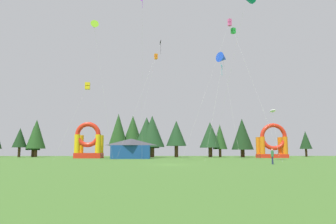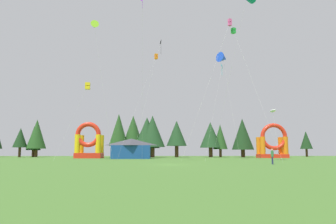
{
  "view_description": "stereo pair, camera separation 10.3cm",
  "coord_description": "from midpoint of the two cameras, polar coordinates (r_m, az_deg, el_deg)",
  "views": [
    {
      "loc": [
        -1.25,
        -36.18,
        1.61
      ],
      "look_at": [
        0.0,
        8.39,
        7.04
      ],
      "focal_mm": 33.87,
      "sensor_mm": 36.0,
      "label": 1
    },
    {
      "loc": [
        -1.15,
        -36.18,
        1.61
      ],
      "look_at": [
        0.0,
        8.39,
        7.04
      ],
      "focal_mm": 33.87,
      "sensor_mm": 36.0,
      "label": 2
    }
  ],
  "objects": [
    {
      "name": "inflatable_yellow_castle",
      "position": [
        74.31,
        18.26,
        -5.59
      ],
      "size": [
        6.15,
        3.95,
        7.6
      ],
      "color": "red",
      "rests_on": "ground_plane"
    },
    {
      "name": "kite_yellow_box",
      "position": [
        56.13,
        -14.35,
        4.55
      ],
      "size": [
        5.55,
        1.07,
        13.17
      ],
      "color": "yellow",
      "rests_on": "ground_plane"
    },
    {
      "name": "festival_tent",
      "position": [
        63.72,
        -6.74,
        -6.56
      ],
      "size": [
        7.57,
        3.94,
        3.98
      ],
      "color": "#19478C",
      "rests_on": "ground_plane"
    },
    {
      "name": "kite_cyan_diamond",
      "position": [
        50.71,
        9.63,
        7.92
      ],
      "size": [
        3.46,
        2.25,
        15.15
      ],
      "color": "#19B7CC",
      "rests_on": "ground_plane"
    },
    {
      "name": "kite_white_parafoil",
      "position": [
        54.2,
        18.27,
        0.19
      ],
      "size": [
        0.78,
        2.82,
        8.33
      ],
      "color": "white",
      "rests_on": "ground_plane"
    },
    {
      "name": "person_near_camera",
      "position": [
        39.41,
        18.2,
        -7.38
      ],
      "size": [
        0.32,
        0.32,
        1.81
      ],
      "rotation": [
        0.0,
        0.0,
        1.61
      ],
      "color": "navy",
      "rests_on": "ground_plane"
    },
    {
      "name": "tree_row_4",
      "position": [
        78.18,
        -8.96,
        -3.2
      ],
      "size": [
        4.63,
        4.63,
        10.56
      ],
      "color": "#4C331E",
      "rests_on": "ground_plane"
    },
    {
      "name": "tree_row_3",
      "position": [
        86.07,
        -22.65,
        -3.69
      ],
      "size": [
        4.73,
        4.73,
        9.4
      ],
      "color": "#4C331E",
      "rests_on": "ground_plane"
    },
    {
      "name": "inflatable_blue_arch",
      "position": [
        69.74,
        -14.13,
        -5.71
      ],
      "size": [
        5.56,
        4.28,
        7.61
      ],
      "color": "red",
      "rests_on": "ground_plane"
    },
    {
      "name": "kite_black_diamond",
      "position": [
        66.9,
        -1.43,
        12.06
      ],
      "size": [
        8.07,
        7.26,
        24.27
      ],
      "color": "black",
      "rests_on": "ground_plane"
    },
    {
      "name": "ground_plane",
      "position": [
        36.23,
        0.3,
        -9.49
      ],
      "size": [
        120.0,
        120.0,
        0.0
      ],
      "primitive_type": "plane",
      "color": "#47752D"
    },
    {
      "name": "tree_row_7",
      "position": [
        76.46,
        -2.91,
        -3.51
      ],
      "size": [
        6.03,
        6.03,
        10.0
      ],
      "color": "#4C331E",
      "rests_on": "ground_plane"
    },
    {
      "name": "kite_orange_box",
      "position": [
        67.19,
        -2.25,
        9.88
      ],
      "size": [
        4.94,
        1.82,
        21.69
      ],
      "color": "orange",
      "rests_on": "ground_plane"
    },
    {
      "name": "kite_pink_box",
      "position": [
        56.14,
        10.93,
        15.42
      ],
      "size": [
        8.83,
        3.68,
        23.58
      ],
      "color": "#EA599E",
      "rests_on": "ground_plane"
    },
    {
      "name": "tree_row_12",
      "position": [
        90.7,
        23.49,
        -4.67
      ],
      "size": [
        3.11,
        3.11,
        6.66
      ],
      "color": "#4C331E",
      "rests_on": "ground_plane"
    },
    {
      "name": "kite_blue_delta",
      "position": [
        60.67,
        9.79,
        9.53
      ],
      "size": [
        3.37,
        4.23,
        19.76
      ],
      "color": "blue",
      "rests_on": "ground_plane"
    },
    {
      "name": "kite_green_box",
      "position": [
        56.55,
        11.65,
        14.03
      ],
      "size": [
        4.93,
        8.21,
        22.29
      ],
      "color": "green",
      "rests_on": "ground_plane"
    },
    {
      "name": "tree_row_9",
      "position": [
        78.92,
        7.55,
        -4.12
      ],
      "size": [
        5.27,
        5.27,
        8.63
      ],
      "color": "#4C331E",
      "rests_on": "ground_plane"
    },
    {
      "name": "tree_row_11",
      "position": [
        80.21,
        13.16,
        -3.91
      ],
      "size": [
        5.33,
        5.33,
        9.47
      ],
      "color": "#4C331E",
      "rests_on": "ground_plane"
    },
    {
      "name": "tree_row_2",
      "position": [
        86.68,
        -23.1,
        -4.35
      ],
      "size": [
        3.48,
        3.48,
        7.77
      ],
      "color": "#4C331E",
      "rests_on": "ground_plane"
    },
    {
      "name": "tree_row_10",
      "position": [
        79.32,
        9.27,
        -4.43
      ],
      "size": [
        3.54,
        3.54,
        8.06
      ],
      "color": "#4C331E",
      "rests_on": "ground_plane"
    },
    {
      "name": "tree_row_5",
      "position": [
        79.69,
        -6.41,
        -3.43
      ],
      "size": [
        5.33,
        5.33,
        10.36
      ],
      "color": "#4C331E",
      "rests_on": "ground_plane"
    },
    {
      "name": "kite_lime_delta",
      "position": [
        55.49,
        -13.18,
        14.88
      ],
      "size": [
        4.24,
        2.01,
        22.86
      ],
      "color": "#8CD826",
      "rests_on": "ground_plane"
    },
    {
      "name": "tree_row_6",
      "position": [
        77.01,
        -3.91,
        -3.75
      ],
      "size": [
        6.26,
        6.26,
        9.67
      ],
      "color": "#4C331E",
      "rests_on": "ground_plane"
    },
    {
      "name": "tree_row_1",
      "position": [
        87.13,
        -25.13,
        -4.23
      ],
      "size": [
        3.51,
        3.51,
        7.23
      ],
      "color": "#4C331E",
      "rests_on": "ground_plane"
    },
    {
      "name": "tree_row_8",
      "position": [
        77.63,
        1.47,
        -3.88
      ],
      "size": [
        4.93,
        4.93,
        8.91
      ],
      "color": "#4C331E",
      "rests_on": "ground_plane"
    }
  ]
}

